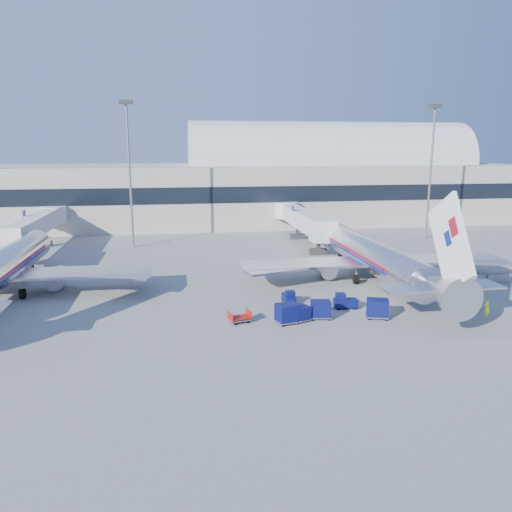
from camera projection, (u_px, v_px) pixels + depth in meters
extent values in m
plane|color=gray|center=(302.00, 295.00, 53.82)|extent=(260.00, 260.00, 0.00)
cube|color=#B2AA9E|center=(117.00, 195.00, 102.64)|extent=(170.00, 28.00, 12.00)
cube|color=black|center=(108.00, 197.00, 88.97)|extent=(170.00, 0.40, 3.00)
cylinder|color=silver|center=(328.00, 164.00, 108.37)|extent=(60.00, 18.00, 18.00)
cylinder|color=silver|center=(370.00, 255.00, 60.54)|extent=(3.80, 28.00, 3.80)
sphere|color=silver|center=(334.00, 235.00, 74.04)|extent=(3.72, 3.72, 3.72)
cone|color=silver|center=(443.00, 290.00, 44.06)|extent=(3.80, 6.00, 3.80)
cube|color=maroon|center=(367.00, 251.00, 61.45)|extent=(3.85, 20.16, 0.32)
cube|color=navy|center=(367.00, 254.00, 61.53)|extent=(3.85, 20.16, 0.32)
cube|color=white|center=(451.00, 242.00, 42.64)|extent=(0.35, 7.79, 8.74)
cube|color=silver|center=(441.00, 286.00, 44.50)|extent=(11.00, 3.00, 0.18)
cube|color=silver|center=(373.00, 261.00, 59.70)|extent=(32.00, 5.00, 0.28)
cylinder|color=#B7B7BC|center=(325.00, 268.00, 60.50)|extent=(2.10, 3.80, 2.10)
cylinder|color=#B7B7BC|center=(410.00, 264.00, 62.21)|extent=(2.10, 3.80, 2.10)
cylinder|color=black|center=(340.00, 255.00, 71.67)|extent=(0.40, 0.90, 0.90)
cylinder|color=silver|center=(2.00, 268.00, 53.99)|extent=(3.80, 28.00, 3.80)
sphere|color=silver|center=(36.00, 243.00, 67.49)|extent=(3.72, 3.72, 3.72)
cube|color=maroon|center=(4.00, 263.00, 54.90)|extent=(3.85, 20.16, 0.32)
cube|color=navy|center=(5.00, 267.00, 54.98)|extent=(3.85, 20.16, 0.32)
cylinder|color=#B7B7BC|center=(57.00, 278.00, 55.66)|extent=(2.10, 3.80, 2.10)
cylinder|color=black|center=(32.00, 266.00, 65.12)|extent=(0.40, 0.90, 0.90)
cube|color=silver|center=(302.00, 219.00, 83.07)|extent=(2.70, 24.00, 2.70)
cube|color=silver|center=(323.00, 230.00, 71.31)|extent=(3.40, 3.20, 3.20)
cylinder|color=silver|center=(287.00, 210.00, 94.16)|extent=(4.40, 4.40, 3.00)
cube|color=#2D2D30|center=(318.00, 243.00, 73.90)|extent=(0.50, 0.50, 3.00)
cube|color=#2D2D30|center=(318.00, 252.00, 74.19)|extent=(2.60, 1.00, 0.90)
cube|color=#2D2D30|center=(297.00, 229.00, 86.44)|extent=(0.50, 0.50, 3.00)
cube|color=#2D2D30|center=(297.00, 236.00, 86.73)|extent=(2.60, 1.00, 0.90)
cube|color=navy|center=(293.00, 208.00, 82.44)|extent=(0.12, 1.40, 0.90)
cube|color=silver|center=(36.00, 225.00, 76.53)|extent=(2.70, 24.00, 2.70)
cube|color=silver|center=(11.00, 239.00, 64.76)|extent=(3.40, 3.20, 3.20)
cylinder|color=silver|center=(54.00, 215.00, 87.62)|extent=(4.40, 4.40, 3.00)
cube|color=#2D2D30|center=(18.00, 252.00, 67.35)|extent=(0.50, 0.50, 3.00)
cube|color=#2D2D30|center=(19.00, 262.00, 67.64)|extent=(2.60, 1.00, 0.90)
cube|color=#2D2D30|center=(43.00, 235.00, 79.89)|extent=(0.50, 0.50, 3.00)
cube|color=#2D2D30|center=(43.00, 244.00, 80.18)|extent=(2.60, 1.00, 0.90)
cube|color=navy|center=(24.00, 213.00, 75.89)|extent=(0.12, 1.40, 0.90)
cylinder|color=slate|center=(130.00, 178.00, 77.27)|extent=(0.36, 0.36, 22.00)
cube|color=#2D2D30|center=(126.00, 102.00, 74.86)|extent=(2.00, 1.20, 0.60)
cylinder|color=slate|center=(430.00, 175.00, 85.07)|extent=(0.36, 0.36, 22.00)
cube|color=#2D2D30|center=(435.00, 106.00, 82.65)|extent=(2.00, 1.20, 0.60)
cube|color=#9E9E96|center=(447.00, 280.00, 58.46)|extent=(3.00, 0.55, 0.90)
cube|color=#9E9E96|center=(473.00, 279.00, 58.97)|extent=(3.00, 0.55, 0.90)
cube|color=#9E9E96|center=(498.00, 277.00, 59.48)|extent=(3.00, 0.55, 0.90)
cube|color=#090D44|center=(345.00, 303.00, 49.45)|extent=(2.45, 1.42, 0.76)
cube|color=#090D44|center=(341.00, 297.00, 49.30)|extent=(1.02, 1.11, 0.71)
cylinder|color=black|center=(352.00, 304.00, 49.99)|extent=(0.59, 0.29, 0.57)
cube|color=#090D44|center=(435.00, 293.00, 53.09)|extent=(2.17, 2.32, 0.69)
cube|color=#090D44|center=(431.00, 287.00, 53.27)|extent=(1.24, 1.23, 0.65)
cylinder|color=black|center=(443.00, 295.00, 52.97)|extent=(0.49, 0.53, 0.52)
cube|color=#090D44|center=(289.00, 298.00, 51.18)|extent=(1.16, 2.16, 0.69)
cube|color=#090D44|center=(290.00, 294.00, 50.63)|extent=(0.96, 0.87, 0.64)
cylinder|color=black|center=(283.00, 298.00, 51.86)|extent=(0.23, 0.52, 0.52)
cube|color=#090D44|center=(321.00, 309.00, 46.39)|extent=(2.02, 1.68, 1.46)
cube|color=slate|center=(320.00, 316.00, 46.55)|extent=(2.12, 1.75, 0.10)
cylinder|color=black|center=(327.00, 314.00, 47.09)|extent=(0.42, 0.22, 0.40)
cube|color=#090D44|center=(300.00, 313.00, 45.57)|extent=(1.95, 1.76, 1.28)
cube|color=slate|center=(300.00, 320.00, 45.71)|extent=(2.05, 1.84, 0.09)
cylinder|color=black|center=(302.00, 317.00, 46.44)|extent=(0.38, 0.27, 0.35)
cube|color=#090D44|center=(288.00, 312.00, 45.11)|extent=(2.30, 2.01, 1.58)
cube|color=slate|center=(287.00, 321.00, 45.28)|extent=(2.42, 2.09, 0.11)
cylinder|color=black|center=(291.00, 318.00, 46.13)|extent=(0.47, 0.29, 0.44)
cube|color=#090D44|center=(377.00, 308.00, 46.48)|extent=(2.32, 2.05, 1.57)
cube|color=slate|center=(377.00, 316.00, 46.65)|extent=(2.44, 2.14, 0.11)
cylinder|color=black|center=(385.00, 314.00, 47.10)|extent=(0.46, 0.30, 0.43)
cube|color=#090D44|center=(466.00, 299.00, 49.77)|extent=(2.09, 1.99, 1.33)
cube|color=slate|center=(465.00, 305.00, 49.92)|extent=(2.19, 2.07, 0.09)
cylinder|color=black|center=(472.00, 305.00, 50.11)|extent=(0.39, 0.33, 0.37)
cube|color=slate|center=(240.00, 319.00, 45.48)|extent=(2.19, 1.76, 0.10)
cube|color=maroon|center=(240.00, 317.00, 45.44)|extent=(2.20, 1.80, 0.07)
cylinder|color=black|center=(244.00, 318.00, 46.17)|extent=(0.37, 0.22, 0.35)
imported|color=#B4D716|center=(487.00, 309.00, 46.81)|extent=(0.49, 0.64, 1.58)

